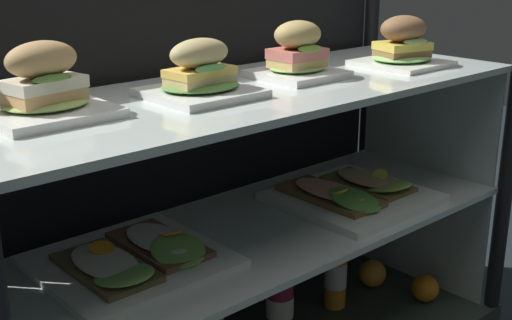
{
  "coord_description": "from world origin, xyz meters",
  "views": [
    {
      "loc": [
        -0.9,
        -1.0,
        0.97
      ],
      "look_at": [
        0.0,
        0.0,
        0.54
      ],
      "focal_mm": 47.24,
      "sensor_mm": 36.0,
      "label": 1
    }
  ],
  "objects_px": {
    "plated_roll_sandwich_mid_right": "(403,47)",
    "open_sandwich_tray_near_right_corner": "(134,258)",
    "plated_roll_sandwich_far_left": "(297,55)",
    "juice_bottle_tucked_behind": "(280,302)",
    "orange_fruit_near_left_post": "(425,288)",
    "open_sandwich_tray_center": "(353,193)",
    "orange_fruit_beside_bottles": "(372,273)",
    "plated_roll_sandwich_far_right": "(201,77)",
    "juice_bottle_near_post": "(336,273)",
    "plated_roll_sandwich_near_right_corner": "(45,90)"
  },
  "relations": [
    {
      "from": "plated_roll_sandwich_mid_right",
      "to": "open_sandwich_tray_near_right_corner",
      "type": "distance_m",
      "value": 0.8
    },
    {
      "from": "plated_roll_sandwich_far_left",
      "to": "juice_bottle_tucked_behind",
      "type": "relative_size",
      "value": 0.85
    },
    {
      "from": "open_sandwich_tray_near_right_corner",
      "to": "orange_fruit_beside_bottles",
      "type": "bearing_deg",
      "value": 2.28
    },
    {
      "from": "plated_roll_sandwich_far_right",
      "to": "juice_bottle_tucked_behind",
      "type": "distance_m",
      "value": 0.67
    },
    {
      "from": "plated_roll_sandwich_far_right",
      "to": "orange_fruit_beside_bottles",
      "type": "relative_size",
      "value": 2.49
    },
    {
      "from": "juice_bottle_near_post",
      "to": "orange_fruit_beside_bottles",
      "type": "height_order",
      "value": "juice_bottle_near_post"
    },
    {
      "from": "orange_fruit_beside_bottles",
      "to": "orange_fruit_near_left_post",
      "type": "bearing_deg",
      "value": -74.23
    },
    {
      "from": "plated_roll_sandwich_far_left",
      "to": "open_sandwich_tray_near_right_corner",
      "type": "xyz_separation_m",
      "value": [
        -0.43,
        0.01,
        -0.34
      ]
    },
    {
      "from": "plated_roll_sandwich_far_right",
      "to": "open_sandwich_tray_center",
      "type": "bearing_deg",
      "value": -3.95
    },
    {
      "from": "open_sandwich_tray_center",
      "to": "juice_bottle_near_post",
      "type": "xyz_separation_m",
      "value": [
        0.04,
        0.08,
        -0.26
      ]
    },
    {
      "from": "orange_fruit_beside_bottles",
      "to": "plated_roll_sandwich_far_left",
      "type": "bearing_deg",
      "value": -173.92
    },
    {
      "from": "juice_bottle_tucked_behind",
      "to": "orange_fruit_near_left_post",
      "type": "relative_size",
      "value": 2.77
    },
    {
      "from": "plated_roll_sandwich_far_left",
      "to": "orange_fruit_beside_bottles",
      "type": "xyz_separation_m",
      "value": [
        0.36,
        0.04,
        -0.66
      ]
    },
    {
      "from": "plated_roll_sandwich_near_right_corner",
      "to": "plated_roll_sandwich_mid_right",
      "type": "xyz_separation_m",
      "value": [
        0.85,
        -0.1,
        -0.0
      ]
    },
    {
      "from": "plated_roll_sandwich_far_left",
      "to": "open_sandwich_tray_center",
      "type": "height_order",
      "value": "plated_roll_sandwich_far_left"
    },
    {
      "from": "plated_roll_sandwich_far_right",
      "to": "plated_roll_sandwich_far_left",
      "type": "height_order",
      "value": "plated_roll_sandwich_far_left"
    },
    {
      "from": "plated_roll_sandwich_far_right",
      "to": "plated_roll_sandwich_far_left",
      "type": "bearing_deg",
      "value": 3.67
    },
    {
      "from": "plated_roll_sandwich_mid_right",
      "to": "open_sandwich_tray_center",
      "type": "distance_m",
      "value": 0.37
    },
    {
      "from": "open_sandwich_tray_near_right_corner",
      "to": "orange_fruit_near_left_post",
      "type": "distance_m",
      "value": 0.89
    },
    {
      "from": "plated_roll_sandwich_far_left",
      "to": "open_sandwich_tray_center",
      "type": "distance_m",
      "value": 0.38
    },
    {
      "from": "plated_roll_sandwich_mid_right",
      "to": "orange_fruit_beside_bottles",
      "type": "xyz_separation_m",
      "value": [
        0.06,
        0.1,
        -0.65
      ]
    },
    {
      "from": "plated_roll_sandwich_far_left",
      "to": "juice_bottle_near_post",
      "type": "relative_size",
      "value": 0.75
    },
    {
      "from": "juice_bottle_tucked_behind",
      "to": "juice_bottle_near_post",
      "type": "relative_size",
      "value": 0.88
    },
    {
      "from": "juice_bottle_tucked_behind",
      "to": "orange_fruit_near_left_post",
      "type": "bearing_deg",
      "value": -20.84
    },
    {
      "from": "plated_roll_sandwich_mid_right",
      "to": "juice_bottle_tucked_behind",
      "type": "xyz_separation_m",
      "value": [
        -0.29,
        0.1,
        -0.61
      ]
    },
    {
      "from": "plated_roll_sandwich_mid_right",
      "to": "open_sandwich_tray_near_right_corner",
      "type": "xyz_separation_m",
      "value": [
        -0.72,
        0.07,
        -0.34
      ]
    },
    {
      "from": "plated_roll_sandwich_far_left",
      "to": "orange_fruit_near_left_post",
      "type": "bearing_deg",
      "value": -15.52
    },
    {
      "from": "plated_roll_sandwich_mid_right",
      "to": "orange_fruit_near_left_post",
      "type": "distance_m",
      "value": 0.67
    },
    {
      "from": "juice_bottle_tucked_behind",
      "to": "open_sandwich_tray_near_right_corner",
      "type": "bearing_deg",
      "value": -175.23
    },
    {
      "from": "plated_roll_sandwich_near_right_corner",
      "to": "open_sandwich_tray_near_right_corner",
      "type": "distance_m",
      "value": 0.37
    },
    {
      "from": "plated_roll_sandwich_far_right",
      "to": "juice_bottle_tucked_behind",
      "type": "relative_size",
      "value": 0.95
    },
    {
      "from": "plated_roll_sandwich_mid_right",
      "to": "plated_roll_sandwich_near_right_corner",
      "type": "bearing_deg",
      "value": 173.58
    },
    {
      "from": "plated_roll_sandwich_far_left",
      "to": "orange_fruit_beside_bottles",
      "type": "bearing_deg",
      "value": 6.08
    },
    {
      "from": "plated_roll_sandwich_far_left",
      "to": "orange_fruit_near_left_post",
      "type": "height_order",
      "value": "plated_roll_sandwich_far_left"
    },
    {
      "from": "plated_roll_sandwich_near_right_corner",
      "to": "plated_roll_sandwich_mid_right",
      "type": "relative_size",
      "value": 1.07
    },
    {
      "from": "open_sandwich_tray_near_right_corner",
      "to": "open_sandwich_tray_center",
      "type": "bearing_deg",
      "value": -5.31
    },
    {
      "from": "plated_roll_sandwich_mid_right",
      "to": "open_sandwich_tray_near_right_corner",
      "type": "relative_size",
      "value": 0.55
    },
    {
      "from": "plated_roll_sandwich_far_right",
      "to": "plated_roll_sandwich_near_right_corner",
      "type": "bearing_deg",
      "value": 169.49
    },
    {
      "from": "plated_roll_sandwich_far_right",
      "to": "juice_bottle_tucked_behind",
      "type": "height_order",
      "value": "plated_roll_sandwich_far_right"
    },
    {
      "from": "plated_roll_sandwich_mid_right",
      "to": "juice_bottle_near_post",
      "type": "relative_size",
      "value": 0.82
    },
    {
      "from": "plated_roll_sandwich_far_right",
      "to": "plated_roll_sandwich_far_left",
      "type": "distance_m",
      "value": 0.27
    },
    {
      "from": "plated_roll_sandwich_far_left",
      "to": "orange_fruit_near_left_post",
      "type": "relative_size",
      "value": 2.37
    },
    {
      "from": "plated_roll_sandwich_mid_right",
      "to": "open_sandwich_tray_center",
      "type": "xyz_separation_m",
      "value": [
        -0.14,
        0.01,
        -0.34
      ]
    },
    {
      "from": "plated_roll_sandwich_mid_right",
      "to": "juice_bottle_tucked_behind",
      "type": "height_order",
      "value": "plated_roll_sandwich_mid_right"
    },
    {
      "from": "plated_roll_sandwich_far_right",
      "to": "open_sandwich_tray_center",
      "type": "distance_m",
      "value": 0.54
    },
    {
      "from": "open_sandwich_tray_center",
      "to": "juice_bottle_near_post",
      "type": "height_order",
      "value": "open_sandwich_tray_center"
    },
    {
      "from": "plated_roll_sandwich_far_right",
      "to": "open_sandwich_tray_near_right_corner",
      "type": "distance_m",
      "value": 0.37
    },
    {
      "from": "plated_roll_sandwich_far_left",
      "to": "open_sandwich_tray_near_right_corner",
      "type": "bearing_deg",
      "value": 179.1
    },
    {
      "from": "plated_roll_sandwich_far_left",
      "to": "open_sandwich_tray_center",
      "type": "bearing_deg",
      "value": -17.38
    },
    {
      "from": "plated_roll_sandwich_mid_right",
      "to": "juice_bottle_near_post",
      "type": "height_order",
      "value": "plated_roll_sandwich_mid_right"
    }
  ]
}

